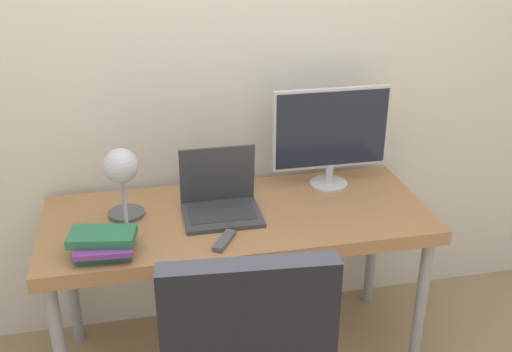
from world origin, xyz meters
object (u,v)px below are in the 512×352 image
(desk_lamp, at_px, (121,173))
(monitor, at_px, (331,133))
(book_stack, at_px, (104,243))
(game_controller, at_px, (114,248))
(laptop, at_px, (221,201))

(desk_lamp, bearing_deg, monitor, 13.24)
(book_stack, relative_size, game_controller, 1.73)
(laptop, distance_m, monitor, 0.59)
(monitor, distance_m, game_controller, 1.07)
(laptop, bearing_deg, monitor, 17.82)
(desk_lamp, xyz_separation_m, book_stack, (-0.08, -0.18, -0.20))
(book_stack, distance_m, game_controller, 0.04)
(desk_lamp, xyz_separation_m, game_controller, (-0.05, -0.18, -0.22))
(laptop, bearing_deg, game_controller, -152.35)
(book_stack, bearing_deg, game_controller, -5.91)
(monitor, relative_size, game_controller, 3.55)
(monitor, relative_size, desk_lamp, 1.55)
(laptop, relative_size, game_controller, 2.12)
(laptop, xyz_separation_m, monitor, (0.53, 0.17, 0.20))
(desk_lamp, relative_size, game_controller, 2.29)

